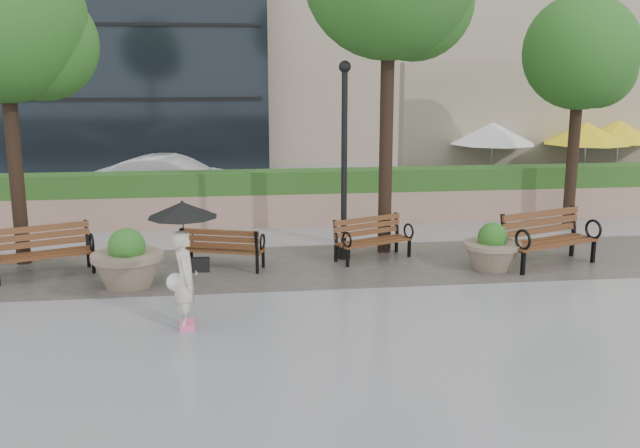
{
  "coord_description": "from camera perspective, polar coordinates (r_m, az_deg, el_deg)",
  "views": [
    {
      "loc": [
        -0.5,
        -10.59,
        3.87
      ],
      "look_at": [
        1.07,
        1.87,
        1.1
      ],
      "focal_mm": 40.0,
      "sensor_mm": 36.0,
      "label": 1
    }
  ],
  "objects": [
    {
      "name": "planter_left",
      "position": [
        13.23,
        -15.13,
        -3.12
      ],
      "size": [
        1.28,
        1.28,
        1.07
      ],
      "color": "#7F6B56",
      "rests_on": "ground"
    },
    {
      "name": "patio_umb_yellow_a",
      "position": [
        22.13,
        20.53,
        6.79
      ],
      "size": [
        2.5,
        2.5,
        2.3
      ],
      "color": "black",
      "rests_on": "ground"
    },
    {
      "name": "pedestrian",
      "position": [
        10.83,
        -10.82,
        -2.22
      ],
      "size": [
        1.05,
        1.05,
        1.92
      ],
      "rotation": [
        0.0,
        0.0,
        1.64
      ],
      "color": "beige",
      "rests_on": "ground"
    },
    {
      "name": "tree_2",
      "position": [
        18.55,
        20.42,
        12.38
      ],
      "size": [
        2.92,
        2.73,
        5.58
      ],
      "color": "black",
      "rests_on": "ground"
    },
    {
      "name": "bench_4",
      "position": [
        14.87,
        17.82,
        -2.0
      ],
      "size": [
        2.12,
        1.44,
        1.06
      ],
      "rotation": [
        0.0,
        0.0,
        0.36
      ],
      "color": "#563319",
      "rests_on": "ground"
    },
    {
      "name": "lamppost",
      "position": [
        14.4,
        1.94,
        4.0
      ],
      "size": [
        0.28,
        0.28,
        4.0
      ],
      "color": "black",
      "rests_on": "ground"
    },
    {
      "name": "ground",
      "position": [
        11.29,
        -4.25,
        -7.65
      ],
      "size": [
        100.0,
        100.0,
        0.0
      ],
      "primitive_type": "plane",
      "color": "gray",
      "rests_on": "ground"
    },
    {
      "name": "cafe_wall",
      "position": [
        22.97,
        18.8,
        7.12
      ],
      "size": [
        10.0,
        0.6,
        4.0
      ],
      "primitive_type": "cube",
      "color": "tan",
      "rests_on": "ground"
    },
    {
      "name": "hedge_wall",
      "position": [
        17.89,
        -5.47,
        2.06
      ],
      "size": [
        24.0,
        0.8,
        1.35
      ],
      "color": "tan",
      "rests_on": "ground"
    },
    {
      "name": "planter_right",
      "position": [
        14.27,
        13.59,
        -2.13
      ],
      "size": [
        1.11,
        1.11,
        0.93
      ],
      "color": "#7F6B56",
      "rests_on": "ground"
    },
    {
      "name": "patio_umb_white",
      "position": [
        21.29,
        13.65,
        7.03
      ],
      "size": [
        2.5,
        2.5,
        2.3
      ],
      "color": "black",
      "rests_on": "ground"
    },
    {
      "name": "car_right",
      "position": [
        21.0,
        -11.75,
        3.48
      ],
      "size": [
        4.43,
        2.49,
        1.38
      ],
      "primitive_type": "imported",
      "rotation": [
        0.0,
        0.0,
        1.31
      ],
      "color": "silver",
      "rests_on": "ground"
    },
    {
      "name": "bench_2",
      "position": [
        14.05,
        -7.74,
        -2.61
      ],
      "size": [
        1.67,
        1.07,
        0.84
      ],
      "rotation": [
        0.0,
        0.0,
        2.83
      ],
      "color": "#563319",
      "rests_on": "ground"
    },
    {
      "name": "cafe_hedge",
      "position": [
        20.98,
        19.86,
        2.32
      ],
      "size": [
        8.0,
        0.5,
        0.9
      ],
      "primitive_type": "cube",
      "color": "#214717",
      "rests_on": "ground"
    },
    {
      "name": "patio_umb_yellow_b",
      "position": [
        23.2,
        22.78,
        6.83
      ],
      "size": [
        2.5,
        2.5,
        2.3
      ],
      "color": "black",
      "rests_on": "ground"
    },
    {
      "name": "asphalt_street",
      "position": [
        21.94,
        -5.78,
        2.23
      ],
      "size": [
        40.0,
        7.0,
        0.0
      ],
      "primitive_type": "cube",
      "color": "black",
      "rests_on": "ground"
    },
    {
      "name": "cobble_strip",
      "position": [
        14.14,
        -4.89,
        -3.47
      ],
      "size": [
        28.0,
        3.2,
        0.01
      ],
      "primitive_type": "cube",
      "color": "#383330",
      "rests_on": "ground"
    },
    {
      "name": "bench_3",
      "position": [
        14.64,
        4.25,
        -1.89
      ],
      "size": [
        1.71,
        1.21,
        0.86
      ],
      "rotation": [
        0.0,
        0.0,
        0.4
      ],
      "color": "#563319",
      "rests_on": "ground"
    },
    {
      "name": "tree_0",
      "position": [
        15.14,
        -23.42,
        14.29
      ],
      "size": [
        3.27,
        3.14,
        6.32
      ],
      "color": "black",
      "rests_on": "ground"
    },
    {
      "name": "bench_1",
      "position": [
        14.4,
        -21.15,
        -2.85
      ],
      "size": [
        1.88,
        1.29,
        0.95
      ],
      "rotation": [
        0.0,
        0.0,
        0.37
      ],
      "color": "#563319",
      "rests_on": "ground"
    }
  ]
}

